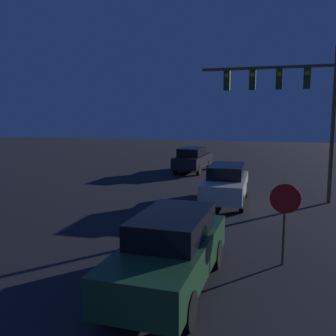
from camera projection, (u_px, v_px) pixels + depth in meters
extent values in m
cube|color=#1E4728|center=(170.00, 256.00, 8.28)|extent=(1.72, 4.68, 0.77)
cube|color=black|center=(173.00, 225.00, 8.41)|extent=(1.46, 2.58, 0.55)
cylinder|color=black|center=(188.00, 310.00, 6.73)|extent=(0.19, 0.72, 0.72)
cylinder|color=black|center=(109.00, 298.00, 7.19)|extent=(0.19, 0.72, 0.72)
cylinder|color=black|center=(216.00, 254.00, 9.47)|extent=(0.19, 0.72, 0.72)
cylinder|color=black|center=(158.00, 248.00, 9.93)|extent=(0.19, 0.72, 0.72)
cube|color=beige|center=(226.00, 186.00, 16.51)|extent=(1.94, 4.76, 0.77)
cube|color=black|center=(227.00, 171.00, 16.65)|extent=(1.58, 2.64, 0.55)
cylinder|color=black|center=(242.00, 203.00, 14.98)|extent=(0.22, 0.73, 0.72)
cylinder|color=black|center=(203.00, 201.00, 15.37)|extent=(0.22, 0.73, 0.72)
cylinder|color=black|center=(245.00, 190.00, 17.76)|extent=(0.22, 0.73, 0.72)
cylinder|color=black|center=(212.00, 188.00, 18.15)|extent=(0.22, 0.73, 0.72)
cube|color=black|center=(193.00, 161.00, 25.89)|extent=(1.82, 4.72, 0.77)
cube|color=black|center=(192.00, 152.00, 25.58)|extent=(1.51, 2.61, 0.55)
cylinder|color=black|center=(188.00, 163.00, 27.56)|extent=(0.21, 0.73, 0.72)
cylinder|color=black|center=(208.00, 164.00, 27.06)|extent=(0.21, 0.73, 0.72)
cylinder|color=black|center=(176.00, 169.00, 24.83)|extent=(0.21, 0.73, 0.72)
cylinder|color=black|center=(199.00, 170.00, 24.33)|extent=(0.21, 0.73, 0.72)
cylinder|color=brown|center=(333.00, 126.00, 16.14)|extent=(0.18, 0.18, 6.77)
cube|color=brown|center=(266.00, 68.00, 16.64)|extent=(5.78, 0.12, 0.12)
cube|color=#1E471E|center=(307.00, 78.00, 16.20)|extent=(0.28, 0.28, 0.90)
cylinder|color=orange|center=(307.00, 73.00, 16.03)|extent=(0.20, 0.02, 0.20)
cube|color=#1E471E|center=(279.00, 79.00, 16.54)|extent=(0.28, 0.28, 0.90)
cylinder|color=orange|center=(279.00, 74.00, 16.37)|extent=(0.20, 0.02, 0.20)
cube|color=#1E471E|center=(253.00, 80.00, 16.89)|extent=(0.28, 0.28, 0.90)
cylinder|color=orange|center=(252.00, 75.00, 16.72)|extent=(0.20, 0.02, 0.20)
cube|color=#1E471E|center=(227.00, 80.00, 17.23)|extent=(0.28, 0.28, 0.90)
cylinder|color=orange|center=(227.00, 76.00, 17.06)|extent=(0.20, 0.02, 0.20)
cylinder|color=brown|center=(284.00, 225.00, 9.57)|extent=(0.07, 0.07, 2.13)
cylinder|color=red|center=(285.00, 199.00, 9.46)|extent=(0.76, 0.03, 0.76)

